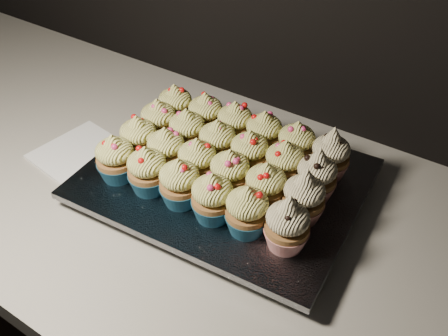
% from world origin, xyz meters
% --- Properties ---
extents(worktop, '(2.44, 0.64, 0.04)m').
position_xyz_m(worktop, '(0.00, 1.70, 0.88)').
color(worktop, silver).
rests_on(worktop, cabinet).
extents(napkin, '(0.16, 0.16, 0.00)m').
position_xyz_m(napkin, '(-0.27, 1.67, 0.90)').
color(napkin, white).
rests_on(napkin, worktop).
extents(baking_tray, '(0.42, 0.33, 0.02)m').
position_xyz_m(baking_tray, '(-0.00, 1.73, 0.91)').
color(baking_tray, black).
rests_on(baking_tray, worktop).
extents(foil_lining, '(0.46, 0.37, 0.01)m').
position_xyz_m(foil_lining, '(-0.00, 1.73, 0.93)').
color(foil_lining, silver).
rests_on(foil_lining, baking_tray).
extents(cupcake_0, '(0.06, 0.06, 0.08)m').
position_xyz_m(cupcake_0, '(-0.14, 1.63, 0.97)').
color(cupcake_0, '#185271').
rests_on(cupcake_0, foil_lining).
extents(cupcake_1, '(0.06, 0.06, 0.08)m').
position_xyz_m(cupcake_1, '(-0.08, 1.64, 0.97)').
color(cupcake_1, '#185271').
rests_on(cupcake_1, foil_lining).
extents(cupcake_2, '(0.06, 0.06, 0.08)m').
position_xyz_m(cupcake_2, '(-0.02, 1.64, 0.97)').
color(cupcake_2, '#185271').
rests_on(cupcake_2, foil_lining).
extents(cupcake_3, '(0.06, 0.06, 0.08)m').
position_xyz_m(cupcake_3, '(0.04, 1.64, 0.97)').
color(cupcake_3, '#185271').
rests_on(cupcake_3, foil_lining).
extents(cupcake_4, '(0.06, 0.06, 0.08)m').
position_xyz_m(cupcake_4, '(0.09, 1.65, 0.97)').
color(cupcake_4, '#185271').
rests_on(cupcake_4, foil_lining).
extents(cupcake_5, '(0.06, 0.06, 0.10)m').
position_xyz_m(cupcake_5, '(0.15, 1.65, 0.97)').
color(cupcake_5, red).
rests_on(cupcake_5, foil_lining).
extents(cupcake_6, '(0.06, 0.06, 0.08)m').
position_xyz_m(cupcake_6, '(-0.15, 1.69, 0.97)').
color(cupcake_6, '#185271').
rests_on(cupcake_6, foil_lining).
extents(cupcake_7, '(0.06, 0.06, 0.08)m').
position_xyz_m(cupcake_7, '(-0.09, 1.69, 0.97)').
color(cupcake_7, '#185271').
rests_on(cupcake_7, foil_lining).
extents(cupcake_8, '(0.06, 0.06, 0.08)m').
position_xyz_m(cupcake_8, '(-0.03, 1.70, 0.97)').
color(cupcake_8, '#185271').
rests_on(cupcake_8, foil_lining).
extents(cupcake_9, '(0.06, 0.06, 0.08)m').
position_xyz_m(cupcake_9, '(0.03, 1.70, 0.97)').
color(cupcake_9, '#185271').
rests_on(cupcake_9, foil_lining).
extents(cupcake_10, '(0.06, 0.06, 0.08)m').
position_xyz_m(cupcake_10, '(0.09, 1.71, 0.97)').
color(cupcake_10, '#185271').
rests_on(cupcake_10, foil_lining).
extents(cupcake_11, '(0.06, 0.06, 0.10)m').
position_xyz_m(cupcake_11, '(0.14, 1.71, 0.97)').
color(cupcake_11, red).
rests_on(cupcake_11, foil_lining).
extents(cupcake_12, '(0.06, 0.06, 0.08)m').
position_xyz_m(cupcake_12, '(-0.15, 1.75, 0.97)').
color(cupcake_12, '#185271').
rests_on(cupcake_12, foil_lining).
extents(cupcake_13, '(0.06, 0.06, 0.08)m').
position_xyz_m(cupcake_13, '(-0.09, 1.75, 0.97)').
color(cupcake_13, '#185271').
rests_on(cupcake_13, foil_lining).
extents(cupcake_14, '(0.06, 0.06, 0.08)m').
position_xyz_m(cupcake_14, '(-0.03, 1.76, 0.97)').
color(cupcake_14, '#185271').
rests_on(cupcake_14, foil_lining).
extents(cupcake_15, '(0.06, 0.06, 0.08)m').
position_xyz_m(cupcake_15, '(0.03, 1.76, 0.97)').
color(cupcake_15, '#185271').
rests_on(cupcake_15, foil_lining).
extents(cupcake_16, '(0.06, 0.06, 0.08)m').
position_xyz_m(cupcake_16, '(0.09, 1.77, 0.97)').
color(cupcake_16, '#185271').
rests_on(cupcake_16, foil_lining).
extents(cupcake_17, '(0.06, 0.06, 0.10)m').
position_xyz_m(cupcake_17, '(0.14, 1.77, 0.97)').
color(cupcake_17, red).
rests_on(cupcake_17, foil_lining).
extents(cupcake_18, '(0.06, 0.06, 0.08)m').
position_xyz_m(cupcake_18, '(-0.16, 1.80, 0.97)').
color(cupcake_18, '#185271').
rests_on(cupcake_18, foil_lining).
extents(cupcake_19, '(0.06, 0.06, 0.08)m').
position_xyz_m(cupcake_19, '(-0.09, 1.81, 0.97)').
color(cupcake_19, '#185271').
rests_on(cupcake_19, foil_lining).
extents(cupcake_20, '(0.06, 0.06, 0.08)m').
position_xyz_m(cupcake_20, '(-0.04, 1.82, 0.97)').
color(cupcake_20, '#185271').
rests_on(cupcake_20, foil_lining).
extents(cupcake_21, '(0.06, 0.06, 0.08)m').
position_xyz_m(cupcake_21, '(0.02, 1.82, 0.97)').
color(cupcake_21, '#185271').
rests_on(cupcake_21, foil_lining).
extents(cupcake_22, '(0.06, 0.06, 0.08)m').
position_xyz_m(cupcake_22, '(0.08, 1.82, 0.97)').
color(cupcake_22, '#185271').
rests_on(cupcake_22, foil_lining).
extents(cupcake_23, '(0.06, 0.06, 0.10)m').
position_xyz_m(cupcake_23, '(0.14, 1.82, 0.97)').
color(cupcake_23, red).
rests_on(cupcake_23, foil_lining).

